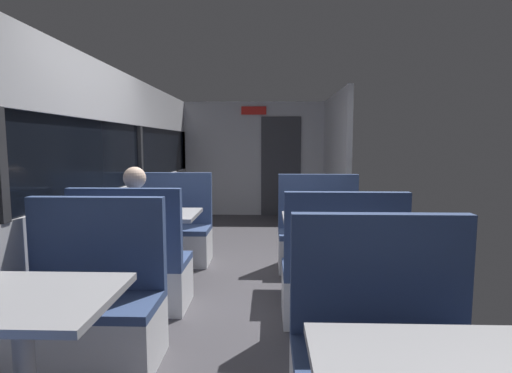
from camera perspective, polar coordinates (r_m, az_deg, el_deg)
The scene contains 15 objects.
ground_plane at distance 4.17m, azimuth -2.49°, elevation -14.52°, with size 3.30×9.20×0.02m, color #423F44.
carriage_window_panel_left at distance 4.28m, azimuth -22.33°, elevation 0.95°, with size 0.09×8.48×2.30m.
carriage_end_bulkhead at distance 8.09m, azimuth 0.12°, elevation 3.89°, with size 2.90×0.11×2.30m.
carriage_aisle_panel_right at distance 6.99m, azimuth 11.31°, elevation 3.51°, with size 0.08×2.40×2.30m, color #B2B2B7.
dining_table_near_window at distance 2.31m, azimuth -30.68°, elevation -15.63°, with size 0.90×0.70×0.74m.
bench_near_window_facing_entry at distance 2.99m, azimuth -22.85°, elevation -16.62°, with size 0.95×0.50×1.10m.
dining_table_mid_window at distance 4.32m, azimuth -14.31°, elevation -5.00°, with size 0.90×0.70×0.74m.
bench_mid_window_facing_end at distance 3.75m, azimuth -17.20°, elevation -11.72°, with size 0.95×0.50×1.10m.
bench_mid_window_facing_entry at distance 5.05m, azimuth -12.01°, elevation -6.95°, with size 0.95×0.50×1.10m.
bench_front_aisle_facing_entry at distance 2.29m, azimuth 18.23°, elevation -23.87°, with size 0.95×0.50×1.10m.
dining_table_rear_aisle at distance 4.00m, azimuth 10.39°, elevation -5.81°, with size 0.90×0.70×0.74m.
bench_rear_aisle_facing_end at distance 3.42m, azimuth 12.07°, elevation -13.35°, with size 0.95×0.50×1.10m.
bench_rear_aisle_facing_entry at distance 4.75m, azimuth 9.06°, elevation -7.73°, with size 0.95×0.50×1.10m.
seated_passenger at distance 3.76m, azimuth -16.94°, elevation -8.36°, with size 0.47×0.55×1.26m.
coffee_cup_primary at distance 4.14m, azimuth 10.33°, elevation -3.35°, with size 0.07×0.07×0.09m.
Camera 1 is at (0.30, -3.89, 1.47)m, focal length 27.82 mm.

